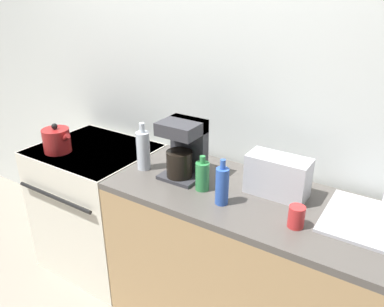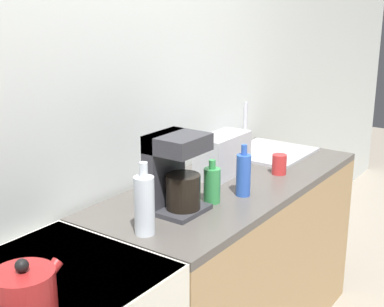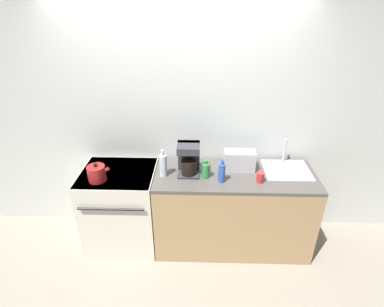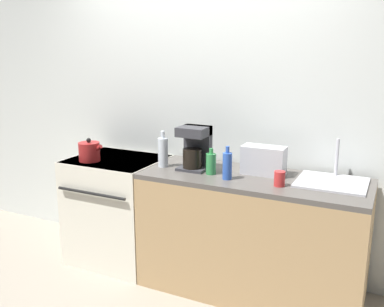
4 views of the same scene
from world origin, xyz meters
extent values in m
cube|color=silver|center=(0.00, 0.70, 1.30)|extent=(8.00, 0.05, 2.60)
cube|color=black|center=(-0.62, 0.32, 0.89)|extent=(0.73, 0.63, 0.02)
cylinder|color=black|center=(-0.45, 0.19, 0.89)|extent=(0.21, 0.21, 0.01)
cylinder|color=black|center=(-0.45, 0.46, 0.89)|extent=(0.21, 0.21, 0.01)
cube|color=tan|center=(0.58, 0.32, 0.43)|extent=(1.62, 0.65, 0.86)
cube|color=#514C47|center=(0.58, 0.32, 0.88)|extent=(1.62, 0.65, 0.04)
cylinder|color=maroon|center=(-0.77, 0.17, 0.98)|extent=(0.17, 0.17, 0.15)
sphere|color=black|center=(-0.77, 0.17, 1.07)|extent=(0.04, 0.04, 0.04)
cylinder|color=maroon|center=(-0.69, 0.17, 1.01)|extent=(0.10, 0.03, 0.08)
cube|color=#BCBCC1|center=(0.62, 0.41, 1.00)|extent=(0.31, 0.15, 0.21)
cube|color=black|center=(0.57, 0.41, 1.10)|extent=(0.04, 0.11, 0.01)
cube|color=black|center=(0.67, 0.41, 1.10)|extent=(0.04, 0.11, 0.01)
cube|color=#333338|center=(0.11, 0.31, 0.91)|extent=(0.22, 0.21, 0.02)
cube|color=#333338|center=(0.11, 0.38, 1.06)|extent=(0.22, 0.06, 0.33)
cube|color=#333338|center=(0.11, 0.31, 1.19)|extent=(0.22, 0.21, 0.07)
cylinder|color=black|center=(0.11, 0.28, 0.99)|extent=(0.14, 0.14, 0.14)
cube|color=#B7B7BC|center=(1.10, 0.40, 0.91)|extent=(0.46, 0.41, 0.01)
cylinder|color=silver|center=(1.10, 0.57, 1.04)|extent=(0.02, 0.02, 0.28)
cylinder|color=silver|center=(-0.14, 0.28, 1.01)|extent=(0.08, 0.08, 0.22)
cylinder|color=silver|center=(-0.14, 0.28, 1.15)|extent=(0.03, 0.03, 0.06)
cylinder|color=#2D56B7|center=(0.43, 0.18, 0.99)|extent=(0.07, 0.07, 0.19)
cylinder|color=#2D56B7|center=(0.43, 0.18, 1.11)|extent=(0.03, 0.03, 0.05)
cylinder|color=#338C47|center=(0.28, 0.25, 0.98)|extent=(0.07, 0.07, 0.15)
cylinder|color=#338C47|center=(0.28, 0.25, 1.07)|extent=(0.03, 0.03, 0.04)
cylinder|color=red|center=(0.80, 0.19, 0.95)|extent=(0.07, 0.07, 0.10)
camera|label=1|loc=(1.17, -1.23, 1.87)|focal=35.00mm
camera|label=2|loc=(-1.55, -0.93, 1.75)|focal=50.00mm
camera|label=3|loc=(0.22, -2.25, 2.49)|focal=28.00mm
camera|label=4|loc=(1.46, -2.51, 1.78)|focal=40.00mm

